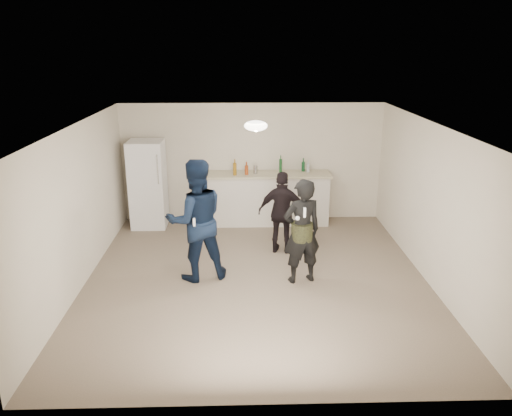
{
  "coord_description": "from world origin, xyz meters",
  "views": [
    {
      "loc": [
        -0.23,
        -7.37,
        3.65
      ],
      "look_at": [
        0.0,
        0.2,
        1.15
      ],
      "focal_mm": 35.0,
      "sensor_mm": 36.0,
      "label": 1
    }
  ],
  "objects_px": {
    "fridge": "(148,184)",
    "woman": "(302,231)",
    "counter": "(266,199)",
    "spectator": "(283,213)",
    "shaker": "(255,170)",
    "man": "(196,220)"
  },
  "relations": [
    {
      "from": "counter",
      "to": "man",
      "type": "bearing_deg",
      "value": -115.68
    },
    {
      "from": "fridge",
      "to": "spectator",
      "type": "distance_m",
      "value": 3.06
    },
    {
      "from": "fridge",
      "to": "spectator",
      "type": "xyz_separation_m",
      "value": [
        2.66,
        -1.49,
        -0.14
      ]
    },
    {
      "from": "counter",
      "to": "man",
      "type": "xyz_separation_m",
      "value": [
        -1.24,
        -2.58,
        0.47
      ]
    },
    {
      "from": "counter",
      "to": "fridge",
      "type": "xyz_separation_m",
      "value": [
        -2.44,
        -0.07,
        0.38
      ]
    },
    {
      "from": "counter",
      "to": "man",
      "type": "height_order",
      "value": "man"
    },
    {
      "from": "fridge",
      "to": "woman",
      "type": "relative_size",
      "value": 1.06
    },
    {
      "from": "fridge",
      "to": "counter",
      "type": "bearing_deg",
      "value": 1.64
    },
    {
      "from": "counter",
      "to": "woman",
      "type": "relative_size",
      "value": 1.53
    },
    {
      "from": "counter",
      "to": "shaker",
      "type": "xyz_separation_m",
      "value": [
        -0.22,
        -0.0,
        0.65
      ]
    },
    {
      "from": "spectator",
      "to": "man",
      "type": "bearing_deg",
      "value": 47.89
    },
    {
      "from": "counter",
      "to": "fridge",
      "type": "height_order",
      "value": "fridge"
    },
    {
      "from": "fridge",
      "to": "shaker",
      "type": "distance_m",
      "value": 2.24
    },
    {
      "from": "shaker",
      "to": "spectator",
      "type": "relative_size",
      "value": 0.11
    },
    {
      "from": "fridge",
      "to": "shaker",
      "type": "height_order",
      "value": "fridge"
    },
    {
      "from": "man",
      "to": "woman",
      "type": "bearing_deg",
      "value": 157.72
    },
    {
      "from": "shaker",
      "to": "man",
      "type": "height_order",
      "value": "man"
    },
    {
      "from": "shaker",
      "to": "woman",
      "type": "relative_size",
      "value": 0.1
    },
    {
      "from": "woman",
      "to": "shaker",
      "type": "bearing_deg",
      "value": -92.85
    },
    {
      "from": "man",
      "to": "woman",
      "type": "relative_size",
      "value": 1.16
    },
    {
      "from": "counter",
      "to": "man",
      "type": "relative_size",
      "value": 1.31
    },
    {
      "from": "shaker",
      "to": "counter",
      "type": "bearing_deg",
      "value": 0.95
    }
  ]
}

